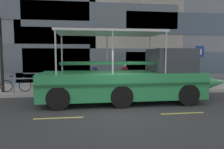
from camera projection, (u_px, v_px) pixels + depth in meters
name	position (u px, v px, depth m)	size (l,w,h in m)	color
ground_plane	(119.00, 109.00, 8.79)	(120.00, 120.00, 0.00)	#333335
sidewalk	(106.00, 87.00, 14.31)	(32.00, 4.80, 0.18)	#A8A59E
curb_edge	(110.00, 93.00, 11.85)	(32.00, 0.18, 0.18)	#B2ADA3
lane_centreline	(123.00, 116.00, 7.74)	(25.80, 0.12, 0.01)	#DBD64C
curb_guardrail	(115.00, 81.00, 12.17)	(11.71, 0.09, 0.85)	gray
traffic_light_pole	(0.00, 47.00, 11.48)	(0.24, 0.46, 4.28)	black
parking_sign	(199.00, 59.00, 13.39)	(0.60, 0.12, 2.75)	#4C4F54
leaned_bicycle	(16.00, 85.00, 11.83)	(1.74, 0.46, 0.96)	black
duck_tour_boat	(132.00, 79.00, 10.07)	(9.64, 2.66, 3.43)	#2D9351
pedestrian_near_bow	(159.00, 71.00, 14.03)	(0.47, 0.29, 1.73)	black
pedestrian_mid_left	(125.00, 74.00, 12.94)	(0.46, 0.22, 1.60)	#1E2338
pedestrian_mid_right	(95.00, 74.00, 12.66)	(0.31, 0.42, 1.64)	black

